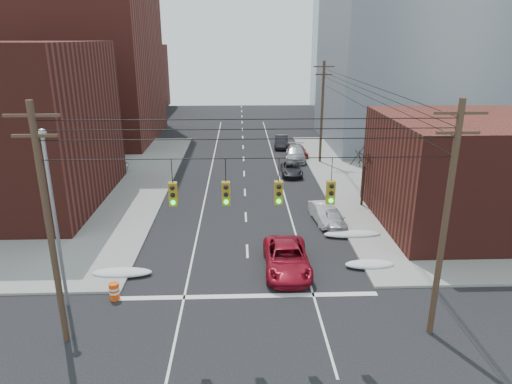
{
  "coord_description": "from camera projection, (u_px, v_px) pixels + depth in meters",
  "views": [
    {
      "loc": [
        -0.4,
        -15.05,
        13.27
      ],
      "look_at": [
        0.69,
        15.21,
        3.0
      ],
      "focal_mm": 32.0,
      "sensor_mm": 36.0,
      "label": 1
    }
  ],
  "objects": [
    {
      "name": "utility_pole_left",
      "position": [
        49.0,
        225.0,
        19.21
      ],
      "size": [
        2.2,
        0.28,
        11.0
      ],
      "color": "#473323",
      "rests_on": "ground"
    },
    {
      "name": "street_light",
      "position": [
        53.0,
        206.0,
        22.1
      ],
      "size": [
        0.44,
        0.44,
        9.32
      ],
      "color": "gray",
      "rests_on": "ground"
    },
    {
      "name": "lot_car_b",
      "position": [
        101.0,
        164.0,
        46.84
      ],
      "size": [
        5.64,
        2.86,
        1.53
      ],
      "primitive_type": "imported",
      "rotation": [
        0.0,
        0.0,
        1.63
      ],
      "color": "#B9B9BE",
      "rests_on": "sidewalk_nw"
    },
    {
      "name": "construction_barrel",
      "position": [
        114.0,
        291.0,
        24.24
      ],
      "size": [
        0.62,
        0.62,
        0.95
      ],
      "rotation": [
        0.0,
        0.0,
        -0.17
      ],
      "color": "#EC480C",
      "rests_on": "ground"
    },
    {
      "name": "lot_car_c",
      "position": [
        36.0,
        188.0,
        39.34
      ],
      "size": [
        5.76,
        3.54,
        1.56
      ],
      "primitive_type": "imported",
      "rotation": [
        0.0,
        0.0,
        1.3
      ],
      "color": "black",
      "rests_on": "sidewalk_nw"
    },
    {
      "name": "traffic_signals",
      "position": [
        252.0,
        192.0,
        19.03
      ],
      "size": [
        17.0,
        0.42,
        2.02
      ],
      "color": "black",
      "rests_on": "ground"
    },
    {
      "name": "building_storefront",
      "position": [
        494.0,
        173.0,
        32.99
      ],
      "size": [
        16.0,
        12.0,
        8.0
      ],
      "primitive_type": "cube",
      "color": "#511E18",
      "rests_on": "ground"
    },
    {
      "name": "lot_car_a",
      "position": [
        65.0,
        200.0,
        36.81
      ],
      "size": [
        4.04,
        1.53,
        1.31
      ],
      "primitive_type": "imported",
      "rotation": [
        0.0,
        0.0,
        1.53
      ],
      "color": "silver",
      "rests_on": "sidewalk_nw"
    },
    {
      "name": "snow_nw",
      "position": [
        122.0,
        273.0,
        26.72
      ],
      "size": [
        3.5,
        1.08,
        0.42
      ],
      "primitive_type": "ellipsoid",
      "color": "silver",
      "rests_on": "ground"
    },
    {
      "name": "parked_car_c",
      "position": [
        291.0,
        169.0,
        46.23
      ],
      "size": [
        2.15,
        4.45,
        1.22
      ],
      "primitive_type": "imported",
      "rotation": [
        0.0,
        0.0,
        -0.03
      ],
      "color": "black",
      "rests_on": "ground"
    },
    {
      "name": "building_glass",
      "position": [
        374.0,
        51.0,
        82.05
      ],
      "size": [
        20.0,
        18.0,
        22.0
      ],
      "primitive_type": "cube",
      "color": "gray",
      "rests_on": "ground"
    },
    {
      "name": "parked_car_f",
      "position": [
        281.0,
        142.0,
        57.85
      ],
      "size": [
        2.13,
        4.77,
        1.52
      ],
      "primitive_type": "imported",
      "rotation": [
        0.0,
        0.0,
        -0.12
      ],
      "color": "black",
      "rests_on": "ground"
    },
    {
      "name": "parked_car_b",
      "position": [
        324.0,
        213.0,
        34.45
      ],
      "size": [
        1.9,
        4.31,
        1.38
      ],
      "primitive_type": "imported",
      "rotation": [
        0.0,
        0.0,
        0.11
      ],
      "color": "silver",
      "rests_on": "ground"
    },
    {
      "name": "snow_east_far",
      "position": [
        352.0,
        234.0,
        31.95
      ],
      "size": [
        4.0,
        1.08,
        0.42
      ],
      "primitive_type": "ellipsoid",
      "color": "silver",
      "rests_on": "ground"
    },
    {
      "name": "building_brick_far",
      "position": [
        103.0,
        78.0,
        85.74
      ],
      "size": [
        22.0,
        18.0,
        12.0
      ],
      "primitive_type": "cube",
      "color": "#511E18",
      "rests_on": "ground"
    },
    {
      "name": "lot_car_d",
      "position": [
        66.0,
        175.0,
        43.38
      ],
      "size": [
        4.59,
        2.37,
        1.49
      ],
      "primitive_type": "imported",
      "rotation": [
        0.0,
        0.0,
        1.43
      ],
      "color": "silver",
      "rests_on": "sidewalk_nw"
    },
    {
      "name": "parked_car_e",
      "position": [
        298.0,
        151.0,
        53.4
      ],
      "size": [
        2.26,
        4.4,
        1.43
      ],
      "primitive_type": "imported",
      "rotation": [
        0.0,
        0.0,
        0.14
      ],
      "color": "maroon",
      "rests_on": "ground"
    },
    {
      "name": "snow_ne",
      "position": [
        370.0,
        264.0,
        27.69
      ],
      "size": [
        3.0,
        1.08,
        0.42
      ],
      "primitive_type": "ellipsoid",
      "color": "silver",
      "rests_on": "ground"
    },
    {
      "name": "utility_pole_far",
      "position": [
        322.0,
        111.0,
        49.13
      ],
      "size": [
        2.2,
        0.28,
        11.0
      ],
      "color": "#473323",
      "rests_on": "ground"
    },
    {
      "name": "parked_car_a",
      "position": [
        333.0,
        218.0,
        33.59
      ],
      "size": [
        1.79,
        3.88,
        1.29
      ],
      "primitive_type": "imported",
      "rotation": [
        0.0,
        0.0,
        0.07
      ],
      "color": "#B8B8BD",
      "rests_on": "ground"
    },
    {
      "name": "ground",
      "position": [
        252.0,
        382.0,
        18.52
      ],
      "size": [
        160.0,
        160.0,
        0.0
      ],
      "primitive_type": "plane",
      "color": "black",
      "rests_on": "ground"
    },
    {
      "name": "utility_pole_right",
      "position": [
        446.0,
        219.0,
        19.79
      ],
      "size": [
        2.2,
        0.28,
        11.0
      ],
      "color": "#473323",
      "rests_on": "ground"
    },
    {
      "name": "parked_car_d",
      "position": [
        296.0,
        153.0,
        51.79
      ],
      "size": [
        2.81,
        5.65,
        1.58
      ],
      "primitive_type": "imported",
      "rotation": [
        0.0,
        0.0,
        -0.11
      ],
      "color": "#9E9EA2",
      "rests_on": "ground"
    },
    {
      "name": "building_brick_tall",
      "position": [
        54.0,
        23.0,
        58.31
      ],
      "size": [
        24.0,
        20.0,
        30.0
      ],
      "primitive_type": "cube",
      "color": "maroon",
      "rests_on": "ground"
    },
    {
      "name": "bare_tree",
      "position": [
        363.0,
        180.0,
        37.03
      ],
      "size": [
        2.09,
        2.2,
        4.93
      ],
      "color": "black",
      "rests_on": "ground"
    },
    {
      "name": "red_pickup",
      "position": [
        287.0,
        258.0,
        27.17
      ],
      "size": [
        2.67,
        5.71,
        1.58
      ],
      "primitive_type": "imported",
      "rotation": [
        0.0,
        0.0,
        -0.01
      ],
      "color": "maroon",
      "rests_on": "ground"
    },
    {
      "name": "building_office",
      "position": [
        418.0,
        44.0,
        56.89
      ],
      "size": [
        22.0,
        20.0,
        25.0
      ],
      "primitive_type": "cube",
      "color": "gray",
      "rests_on": "ground"
    }
  ]
}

